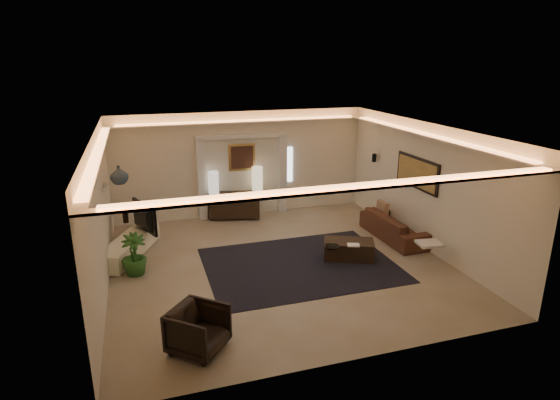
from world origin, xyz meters
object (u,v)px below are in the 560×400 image
object	(u,v)px
console	(234,205)
sofa	(395,226)
armchair	(198,330)
coffee_table	(349,249)

from	to	relation	value
console	sofa	size ratio (longest dim) A/B	0.66
sofa	armchair	xyz separation A→B (m)	(-5.24, -3.14, 0.05)
console	armchair	bearing A→B (deg)	-93.74
sofa	coffee_table	xyz separation A→B (m)	(-1.60, -0.75, -0.10)
console	coffee_table	bearing A→B (deg)	-47.27
sofa	coffee_table	size ratio (longest dim) A/B	1.91
coffee_table	sofa	bearing A→B (deg)	48.05
console	coffee_table	distance (m)	3.83
armchair	console	bearing A→B (deg)	23.72
sofa	armchair	bearing A→B (deg)	119.06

